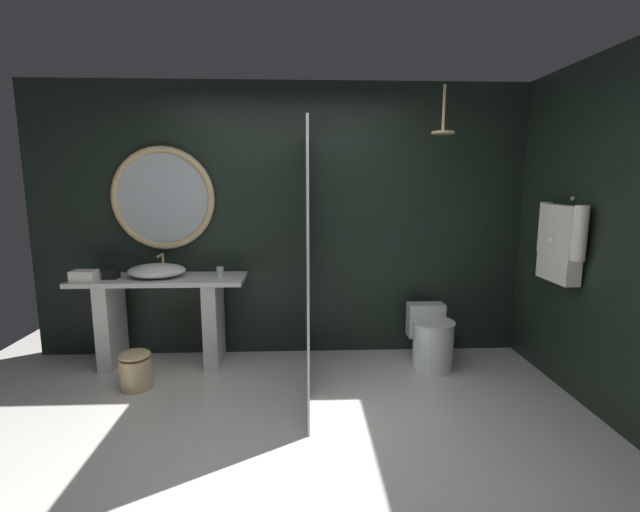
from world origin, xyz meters
name	(u,v)px	position (x,y,z in m)	size (l,w,h in m)	color
ground_plane	(277,467)	(0.00, 0.00, 0.00)	(5.76, 5.76, 0.00)	silver
back_wall_panel	(285,222)	(0.00, 1.90, 1.30)	(4.80, 0.10, 2.60)	black
side_wall_right	(598,234)	(2.35, 0.76, 1.30)	(0.10, 2.47, 2.60)	black
vanity_counter	(162,312)	(-1.13, 1.58, 0.50)	(1.52, 0.49, 0.83)	silver
vessel_sink	(157,271)	(-1.15, 1.59, 0.89)	(0.51, 0.42, 0.19)	white
tumbler_cup	(220,272)	(-0.58, 1.58, 0.88)	(0.07, 0.07, 0.09)	silver
tissue_box	(111,274)	(-1.54, 1.54, 0.87)	(0.13, 0.11, 0.08)	black
round_wall_mirror	(163,198)	(-1.13, 1.81, 1.53)	(0.96, 0.06, 0.96)	#D6B77F
shower_glass_panel	(307,263)	(0.20, 1.08, 1.05)	(0.02, 1.53, 2.09)	silver
rain_shower_head	(443,127)	(1.38, 1.49, 2.15)	(0.19, 0.19, 0.41)	#D6B77F
hanging_bathrobe	(560,241)	(2.21, 0.99, 1.22)	(0.20, 0.58, 0.68)	#D6B77F
toilet	(431,338)	(1.34, 1.43, 0.27)	(0.38, 0.55, 0.54)	white
waste_bin	(136,369)	(-1.21, 1.09, 0.16)	(0.25, 0.25, 0.33)	#D6B77F
folded_hand_towel	(84,276)	(-1.73, 1.44, 0.88)	(0.21, 0.14, 0.10)	silver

